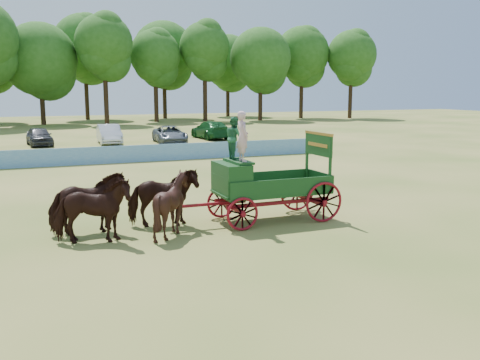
# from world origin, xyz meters

# --- Properties ---
(ground) EXTENTS (160.00, 160.00, 0.00)m
(ground) POSITION_xyz_m (0.00, 0.00, 0.00)
(ground) COLOR #A68E4B
(ground) RESTS_ON ground
(horse_lead_left) EXTENTS (2.48, 1.54, 1.94)m
(horse_lead_left) POSITION_xyz_m (-6.29, 0.84, 0.97)
(horse_lead_left) COLOR black
(horse_lead_left) RESTS_ON ground
(horse_lead_right) EXTENTS (2.38, 1.24, 1.94)m
(horse_lead_right) POSITION_xyz_m (-6.29, 1.94, 0.97)
(horse_lead_right) COLOR black
(horse_lead_right) RESTS_ON ground
(horse_wheel_left) EXTENTS (1.96, 1.80, 1.95)m
(horse_wheel_left) POSITION_xyz_m (-3.89, 0.84, 0.97)
(horse_wheel_left) COLOR black
(horse_wheel_left) RESTS_ON ground
(horse_wheel_right) EXTENTS (2.46, 1.46, 1.94)m
(horse_wheel_right) POSITION_xyz_m (-3.89, 1.94, 0.97)
(horse_wheel_right) COLOR black
(horse_wheel_right) RESTS_ON ground
(farm_dray) EXTENTS (6.00, 2.00, 3.79)m
(farm_dray) POSITION_xyz_m (-0.92, 1.40, 1.61)
(farm_dray) COLOR maroon
(farm_dray) RESTS_ON ground
(sponsor_banner) EXTENTS (26.00, 0.08, 1.05)m
(sponsor_banner) POSITION_xyz_m (-1.00, 18.00, 0.53)
(sponsor_banner) COLOR #216BB2
(sponsor_banner) RESTS_ON ground
(parked_cars) EXTENTS (36.02, 7.73, 1.63)m
(parked_cars) POSITION_xyz_m (-7.36, 29.90, 0.76)
(parked_cars) COLOR silver
(parked_cars) RESTS_ON ground
(treeline) EXTENTS (91.20, 23.20, 15.22)m
(treeline) POSITION_xyz_m (-4.46, 60.27, 9.41)
(treeline) COLOR #382314
(treeline) RESTS_ON ground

